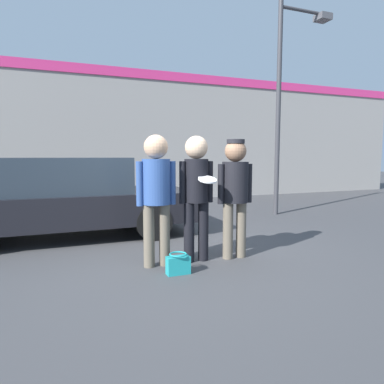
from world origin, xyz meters
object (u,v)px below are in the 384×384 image
at_px(person_left, 156,187).
at_px(street_lamp, 289,84).
at_px(person_right, 235,187).
at_px(parked_car_near, 66,197).
at_px(person_middle_with_frisbee, 196,187).
at_px(handbag, 178,264).

bearing_deg(person_left, street_lamp, 34.37).
height_order(person_right, parked_car_near, person_right).
bearing_deg(parked_car_near, street_lamp, 7.02).
height_order(person_left, parked_car_near, person_left).
bearing_deg(person_left, person_middle_with_frisbee, 0.78).
bearing_deg(street_lamp, person_right, -136.31).
bearing_deg(person_right, handbag, -160.12).
distance_m(person_middle_with_frisbee, handbag, 1.12).
xyz_separation_m(street_lamp, handbag, (-4.16, -3.37, -3.20)).
bearing_deg(person_right, person_middle_with_frisbee, 174.28).
relative_size(person_middle_with_frisbee, street_lamp, 0.34).
bearing_deg(street_lamp, person_middle_with_frisbee, -141.71).
bearing_deg(street_lamp, parked_car_near, -172.98).
bearing_deg(person_middle_with_frisbee, parked_car_near, 126.51).
bearing_deg(parked_car_near, person_left, -64.32).
height_order(person_right, handbag, person_right).
relative_size(person_middle_with_frisbee, person_right, 1.02).
distance_m(person_right, parked_car_near, 3.28).
bearing_deg(parked_car_near, person_middle_with_frisbee, -53.49).
height_order(person_middle_with_frisbee, parked_car_near, person_middle_with_frisbee).
relative_size(person_right, parked_car_near, 0.38).
height_order(person_middle_with_frisbee, street_lamp, street_lamp).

